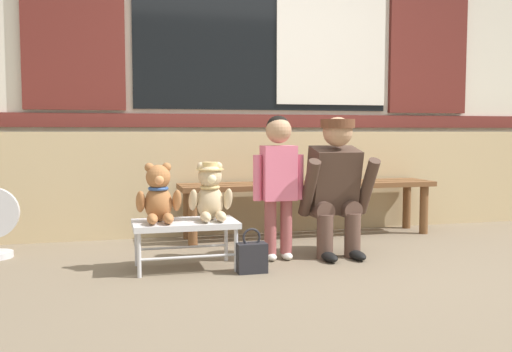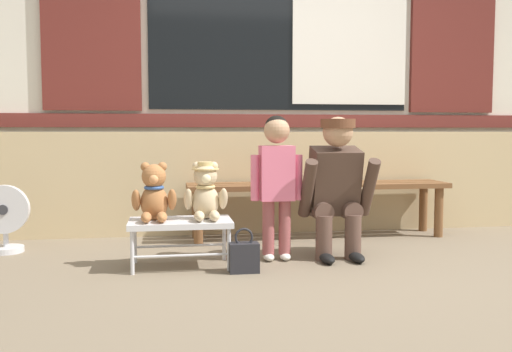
{
  "view_description": "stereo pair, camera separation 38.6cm",
  "coord_description": "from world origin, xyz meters",
  "px_view_note": "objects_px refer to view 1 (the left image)",
  "views": [
    {
      "loc": [
        -1.43,
        -3.27,
        0.85
      ],
      "look_at": [
        -0.45,
        0.46,
        0.55
      ],
      "focal_mm": 39.88,
      "sensor_mm": 36.0,
      "label": 1
    },
    {
      "loc": [
        -1.06,
        -3.35,
        0.85
      ],
      "look_at": [
        -0.45,
        0.46,
        0.55
      ],
      "focal_mm": 39.88,
      "sensor_mm": 36.0,
      "label": 2
    }
  ],
  "objects_px": {
    "wooden_bench_long": "(309,191)",
    "adult_crouching": "(336,186)",
    "teddy_bear_plain": "(159,195)",
    "child_standing": "(278,171)",
    "handbag_on_ground": "(252,257)",
    "small_display_bench": "(185,226)",
    "teddy_bear_with_hat": "(210,193)"
  },
  "relations": [
    {
      "from": "wooden_bench_long",
      "to": "teddy_bear_plain",
      "type": "height_order",
      "value": "teddy_bear_plain"
    },
    {
      "from": "wooden_bench_long",
      "to": "teddy_bear_with_hat",
      "type": "distance_m",
      "value": 1.28
    },
    {
      "from": "small_display_bench",
      "to": "wooden_bench_long",
      "type": "bearing_deg",
      "value": 37.06
    },
    {
      "from": "wooden_bench_long",
      "to": "child_standing",
      "type": "relative_size",
      "value": 2.19
    },
    {
      "from": "teddy_bear_plain",
      "to": "teddy_bear_with_hat",
      "type": "height_order",
      "value": "same"
    },
    {
      "from": "adult_crouching",
      "to": "teddy_bear_plain",
      "type": "bearing_deg",
      "value": -174.51
    },
    {
      "from": "child_standing",
      "to": "handbag_on_ground",
      "type": "distance_m",
      "value": 0.63
    },
    {
      "from": "child_standing",
      "to": "wooden_bench_long",
      "type": "bearing_deg",
      "value": 56.96
    },
    {
      "from": "teddy_bear_with_hat",
      "to": "teddy_bear_plain",
      "type": "bearing_deg",
      "value": -179.87
    },
    {
      "from": "adult_crouching",
      "to": "wooden_bench_long",
      "type": "bearing_deg",
      "value": 84.49
    },
    {
      "from": "wooden_bench_long",
      "to": "small_display_bench",
      "type": "height_order",
      "value": "wooden_bench_long"
    },
    {
      "from": "small_display_bench",
      "to": "handbag_on_ground",
      "type": "height_order",
      "value": "small_display_bench"
    },
    {
      "from": "teddy_bear_plain",
      "to": "handbag_on_ground",
      "type": "bearing_deg",
      "value": -20.24
    },
    {
      "from": "wooden_bench_long",
      "to": "adult_crouching",
      "type": "height_order",
      "value": "adult_crouching"
    },
    {
      "from": "wooden_bench_long",
      "to": "small_display_bench",
      "type": "relative_size",
      "value": 3.28
    },
    {
      "from": "small_display_bench",
      "to": "adult_crouching",
      "type": "distance_m",
      "value": 1.08
    },
    {
      "from": "wooden_bench_long",
      "to": "adult_crouching",
      "type": "distance_m",
      "value": 0.74
    },
    {
      "from": "wooden_bench_long",
      "to": "adult_crouching",
      "type": "bearing_deg",
      "value": -95.51
    },
    {
      "from": "teddy_bear_with_hat",
      "to": "handbag_on_ground",
      "type": "relative_size",
      "value": 1.34
    },
    {
      "from": "adult_crouching",
      "to": "child_standing",
      "type": "bearing_deg",
      "value": -177.29
    },
    {
      "from": "teddy_bear_with_hat",
      "to": "adult_crouching",
      "type": "xyz_separation_m",
      "value": [
        0.89,
        0.12,
        0.01
      ]
    },
    {
      "from": "teddy_bear_plain",
      "to": "small_display_bench",
      "type": "bearing_deg",
      "value": -0.51
    },
    {
      "from": "wooden_bench_long",
      "to": "handbag_on_ground",
      "type": "relative_size",
      "value": 7.72
    },
    {
      "from": "teddy_bear_plain",
      "to": "child_standing",
      "type": "distance_m",
      "value": 0.81
    },
    {
      "from": "wooden_bench_long",
      "to": "teddy_bear_with_hat",
      "type": "xyz_separation_m",
      "value": [
        -0.96,
        -0.85,
        0.1
      ]
    },
    {
      "from": "teddy_bear_with_hat",
      "to": "child_standing",
      "type": "relative_size",
      "value": 0.38
    },
    {
      "from": "teddy_bear_plain",
      "to": "handbag_on_ground",
      "type": "height_order",
      "value": "teddy_bear_plain"
    },
    {
      "from": "teddy_bear_with_hat",
      "to": "child_standing",
      "type": "bearing_deg",
      "value": 11.43
    },
    {
      "from": "small_display_bench",
      "to": "handbag_on_ground",
      "type": "relative_size",
      "value": 2.35
    },
    {
      "from": "child_standing",
      "to": "small_display_bench",
      "type": "bearing_deg",
      "value": -171.21
    },
    {
      "from": "small_display_bench",
      "to": "teddy_bear_plain",
      "type": "distance_m",
      "value": 0.25
    },
    {
      "from": "teddy_bear_with_hat",
      "to": "child_standing",
      "type": "height_order",
      "value": "child_standing"
    }
  ]
}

